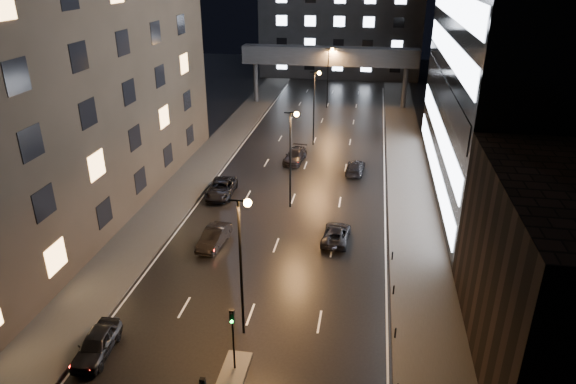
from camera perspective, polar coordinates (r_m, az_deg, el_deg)
name	(u,v)px	position (r m, az deg, el deg)	size (l,w,h in m)	color
ground	(306,165)	(64.05, 1.96, 2.98)	(160.00, 160.00, 0.00)	black
sidewalk_left	(196,174)	(62.27, -10.15, 2.03)	(5.00, 110.00, 0.15)	#383533
sidewalk_right	(410,187)	(59.15, 13.40, 0.51)	(5.00, 110.00, 0.15)	#383533
building_left	(29,2)	(52.74, -26.86, 18.33)	(15.00, 48.00, 40.00)	#2D2319
building_right_low	(570,277)	(35.31, 28.86, -8.32)	(10.00, 18.00, 12.00)	black
building_far	(342,16)	(117.94, 5.99, 18.91)	(34.00, 14.00, 25.00)	#333335
skybridge	(329,57)	(90.76, 4.63, 14.74)	(30.00, 3.00, 10.00)	#333335
traffic_signal_near	(233,330)	(31.94, -6.16, -15.00)	(0.28, 0.34, 4.40)	black
bollard_row	(396,360)	(34.44, 11.94, -17.79)	(0.12, 25.12, 0.90)	black
streetlight_near	(243,251)	(32.79, -5.06, -6.53)	(1.45, 0.50, 10.15)	black
streetlight_mid_a	(292,148)	(50.63, 0.44, 4.96)	(1.45, 0.50, 10.15)	black
streetlight_mid_b	(315,99)	(69.65, 3.05, 10.32)	(1.45, 0.50, 10.15)	black
streetlight_far	(329,70)	(89.10, 4.57, 13.36)	(1.45, 0.50, 10.15)	black
car_away_a	(97,344)	(36.47, -20.48, -15.53)	(1.90, 4.71, 1.61)	black
car_away_b	(214,237)	(46.33, -8.23, -4.98)	(1.68, 4.83, 1.59)	black
car_away_c	(221,189)	(55.89, -7.44, 0.39)	(2.68, 5.81, 1.61)	black
car_away_d	(295,156)	(65.04, 0.79, 4.06)	(2.18, 5.37, 1.56)	black
car_toward_a	(336,234)	(46.79, 5.38, -4.66)	(2.28, 4.95, 1.38)	black
car_toward_b	(355,167)	(61.94, 7.50, 2.74)	(2.04, 5.03, 1.46)	black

